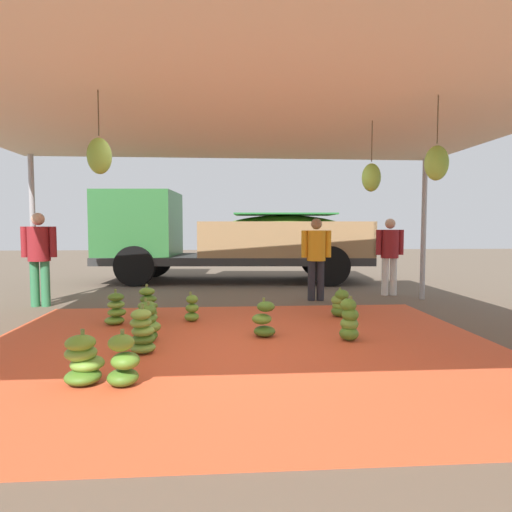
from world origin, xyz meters
TOP-DOWN VIEW (x-y plane):
  - ground_plane at (0.00, 3.00)m, footprint 40.00×40.00m
  - tarp_orange at (0.00, 0.00)m, footprint 6.38×5.37m
  - tent_canopy at (0.01, -0.09)m, footprint 8.00×7.00m
  - banana_bunch_0 at (0.33, 0.49)m, footprint 0.38×0.34m
  - banana_bunch_1 at (-0.70, 1.50)m, footprint 0.31×0.31m
  - banana_bunch_2 at (-1.43, 1.84)m, footprint 0.43×0.43m
  - banana_bunch_3 at (1.40, 0.22)m, footprint 0.34×0.34m
  - banana_bunch_4 at (-1.50, -1.12)m, footprint 0.45×0.46m
  - banana_bunch_5 at (-1.82, 1.36)m, footprint 0.38×0.36m
  - banana_bunch_6 at (-1.17, 0.36)m, footprint 0.37×0.37m
  - banana_bunch_7 at (-1.33, 1.12)m, footprint 0.42×0.42m
  - banana_bunch_8 at (1.67, 1.67)m, footprint 0.35×0.35m
  - banana_bunch_9 at (-1.14, -0.17)m, footprint 0.38×0.39m
  - banana_bunch_10 at (-1.11, -1.22)m, footprint 0.41×0.41m
  - cargo_truck_main at (-0.22, 6.57)m, footprint 7.24×2.74m
  - worker_0 at (3.33, 3.87)m, footprint 0.60×0.37m
  - worker_1 at (1.62, 3.30)m, footprint 0.60×0.37m
  - worker_2 at (-3.58, 3.01)m, footprint 0.63×0.39m

SIDE VIEW (x-z plane):
  - ground_plane at x=0.00m, z-range 0.00..0.00m
  - tarp_orange at x=0.00m, z-range 0.00..0.01m
  - banana_bunch_7 at x=-1.33m, z-range -0.03..0.40m
  - banana_bunch_1 at x=-0.70m, z-range -0.03..0.43m
  - banana_bunch_8 at x=1.67m, z-range -0.02..0.46m
  - banana_bunch_4 at x=-1.50m, z-range -0.03..0.48m
  - banana_bunch_0 at x=0.33m, z-range -0.04..0.48m
  - banana_bunch_6 at x=-1.17m, z-range -0.03..0.48m
  - banana_bunch_5 at x=-1.82m, z-range -0.04..0.50m
  - banana_bunch_10 at x=-1.11m, z-range -0.03..0.49m
  - banana_bunch_2 at x=-1.43m, z-range -0.04..0.50m
  - banana_bunch_9 at x=-1.14m, z-range -0.04..0.54m
  - banana_bunch_3 at x=1.40m, z-range -0.02..0.55m
  - worker_1 at x=1.62m, z-range 0.14..1.77m
  - worker_0 at x=3.33m, z-range 0.14..1.78m
  - worker_2 at x=-3.58m, z-range 0.14..1.87m
  - cargo_truck_main at x=-0.22m, z-range 0.01..2.41m
  - tent_canopy at x=0.01m, z-range 1.35..4.22m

